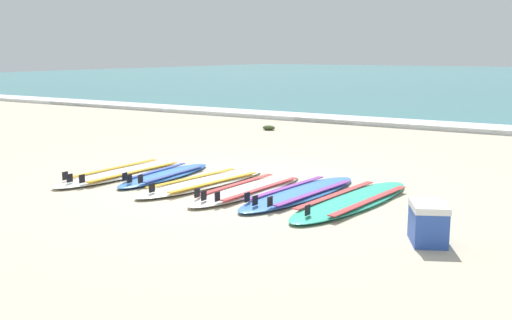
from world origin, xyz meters
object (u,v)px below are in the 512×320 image
at_px(surfboard_5, 353,200).
at_px(surfboard_2, 204,183).
at_px(surfboard_0, 124,173).
at_px(surfboard_3, 248,189).
at_px(surfboard_1, 165,175).
at_px(surfboard_4, 300,193).
at_px(cooler_box, 428,223).

bearing_deg(surfboard_5, surfboard_2, -175.61).
bearing_deg(surfboard_0, surfboard_3, 1.74).
xyz_separation_m(surfboard_1, surfboard_3, (1.47, -0.12, -0.00)).
bearing_deg(surfboard_1, surfboard_5, 0.91).
distance_m(surfboard_2, surfboard_5, 2.06).
distance_m(surfboard_2, surfboard_3, 0.71).
height_order(surfboard_1, surfboard_3, same).
height_order(surfboard_1, surfboard_4, same).
xyz_separation_m(surfboard_0, surfboard_2, (1.37, 0.07, -0.00)).
relative_size(surfboard_0, surfboard_3, 1.09).
distance_m(surfboard_4, surfboard_5, 0.69).
relative_size(surfboard_4, surfboard_5, 0.94).
height_order(surfboard_0, surfboard_4, same).
height_order(surfboard_2, surfboard_3, same).
xyz_separation_m(surfboard_0, surfboard_3, (2.09, 0.06, 0.00)).
bearing_deg(surfboard_3, surfboard_1, 175.18).
relative_size(surfboard_3, surfboard_4, 0.94).
xyz_separation_m(surfboard_3, surfboard_4, (0.65, 0.17, -0.00)).
distance_m(surfboard_2, cooler_box, 3.32).
xyz_separation_m(surfboard_3, cooler_box, (2.50, -0.82, 0.16)).
bearing_deg(surfboard_5, surfboard_0, -176.12).
height_order(surfboard_3, cooler_box, cooler_box).
bearing_deg(surfboard_2, surfboard_4, 6.65).
xyz_separation_m(surfboard_5, cooler_box, (1.16, -0.99, 0.16)).
height_order(surfboard_1, cooler_box, cooler_box).
xyz_separation_m(surfboard_4, cooler_box, (1.85, -0.99, 0.16)).
distance_m(surfboard_2, surfboard_4, 1.37).
bearing_deg(cooler_box, surfboard_4, 151.83).
bearing_deg(surfboard_4, surfboard_5, -0.10).
xyz_separation_m(surfboard_1, cooler_box, (3.97, -0.94, 0.16)).
xyz_separation_m(surfboard_0, cooler_box, (4.58, -0.76, 0.16)).
xyz_separation_m(surfboard_0, surfboard_4, (2.74, 0.23, 0.00)).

